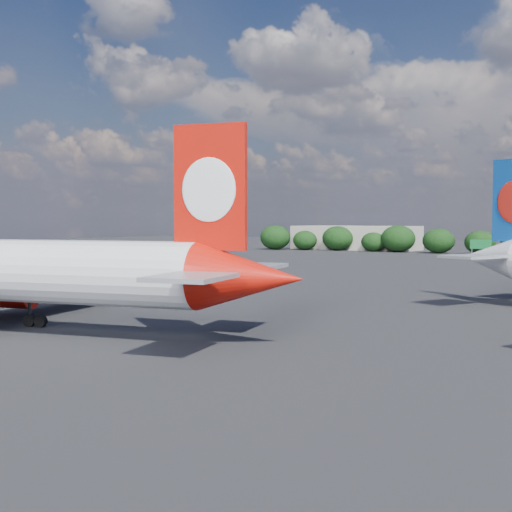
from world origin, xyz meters
The scene contains 4 objects.
ground centered at (0.00, 60.00, 0.00)m, with size 500.00×500.00×0.00m, color black.
qantas_airliner centered at (-13.78, 14.31, 5.52)m, with size 55.04×52.69×18.14m.
terminal_building centered at (-65.00, 192.00, 4.00)m, with size 42.00×16.00×8.00m.
highway_sign centered at (-18.00, 176.00, 3.13)m, with size 6.00×0.30×4.50m.
Camera 1 is at (42.15, -26.66, 10.45)m, focal length 50.00 mm.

